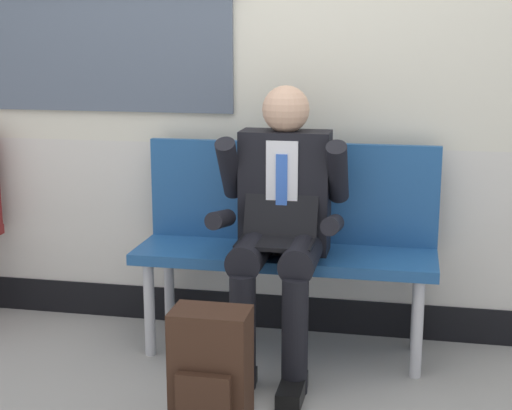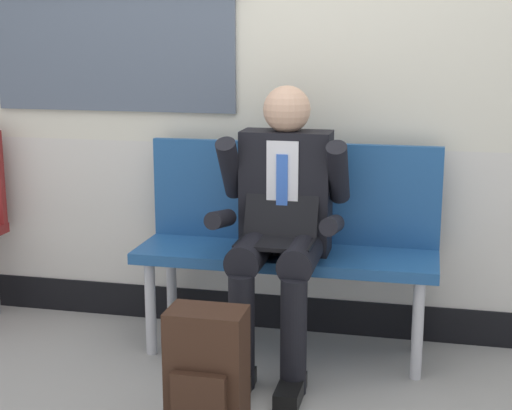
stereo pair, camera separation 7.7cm
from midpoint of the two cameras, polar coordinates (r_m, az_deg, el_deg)
name	(u,v)px [view 2 (the right image)]	position (r m, az deg, el deg)	size (l,w,h in m)	color
ground_plane	(224,386)	(3.36, -1.74, -13.28)	(18.00, 18.00, 0.00)	gray
station_wall	(260,13)	(3.76, 0.91, 14.02)	(5.90, 0.17, 3.14)	beige
bench_with_person	(289,231)	(3.58, 3.07, -1.97)	(1.37, 0.42, 0.97)	navy
person_seated	(281,221)	(3.36, 2.49, -1.18)	(0.57, 0.70, 1.25)	black
backpack	(207,377)	(2.87, -2.89, -12.61)	(0.28, 0.22, 0.50)	#331E14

